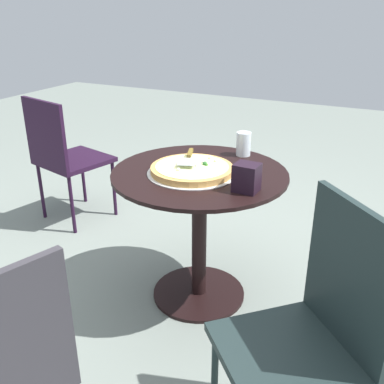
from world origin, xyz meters
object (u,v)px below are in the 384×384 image
patio_table (199,212)px  pizza_on_tray (192,170)px  pizza_server (189,157)px  napkin_dispenser (247,178)px  patio_chair_far (63,153)px  patio_chair_corner (312,327)px  drinking_cup (244,144)px

patio_table → pizza_on_tray: size_ratio=1.99×
pizza_server → napkin_dispenser: 0.36m
patio_chair_far → pizza_on_tray: bearing=70.3°
patio_chair_far → patio_chair_corner: (1.02, 1.86, 0.03)m
patio_table → patio_chair_far: size_ratio=0.95×
drinking_cup → patio_chair_corner: bearing=31.3°
patio_table → patio_chair_far: bearing=-107.9°
drinking_cup → patio_chair_corner: 1.14m
patio_chair_corner → napkin_dispenser: bearing=-141.9°
pizza_on_tray → pizza_server: size_ratio=1.95×
napkin_dispenser → patio_chair_far: (-0.50, -1.46, -0.25)m
patio_table → pizza_server: size_ratio=3.87×
patio_table → drinking_cup: size_ratio=6.82×
napkin_dispenser → patio_chair_far: size_ratio=0.14×
patio_table → pizza_on_tray: 0.23m
pizza_server → drinking_cup: drinking_cup is taller
drinking_cup → patio_chair_corner: patio_chair_corner is taller
patio_chair_far → patio_chair_corner: size_ratio=0.95×
pizza_on_tray → pizza_server: bearing=-138.5°
drinking_cup → napkin_dispenser: size_ratio=1.02×
pizza_on_tray → napkin_dispenser: 0.31m
pizza_on_tray → drinking_cup: bearing=160.8°
drinking_cup → patio_chair_corner: (0.96, 0.58, -0.23)m
napkin_dispenser → pizza_on_tray: bearing=166.3°
pizza_server → patio_chair_corner: patio_chair_corner is taller
drinking_cup → patio_chair_far: patio_chair_far is taller
drinking_cup → napkin_dispenser: (0.43, 0.17, -0.00)m
patio_chair_corner → pizza_on_tray: bearing=-130.8°
pizza_on_tray → drinking_cup: size_ratio=3.43×
pizza_server → patio_chair_far: (-0.37, -1.12, -0.25)m
napkin_dispenser → patio_chair_corner: patio_chair_corner is taller
patio_table → patio_chair_corner: bearing=46.7°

